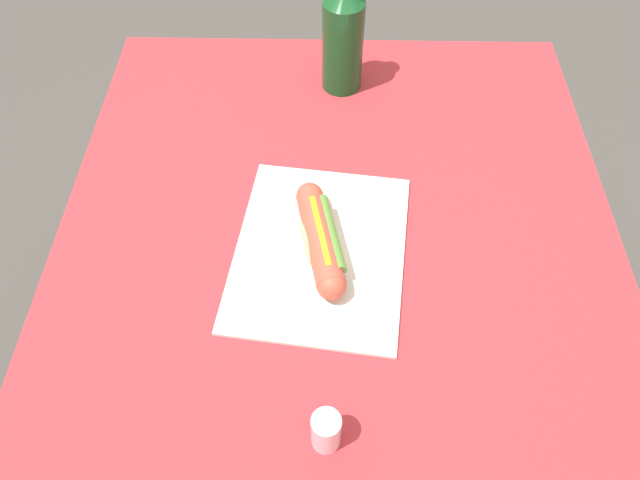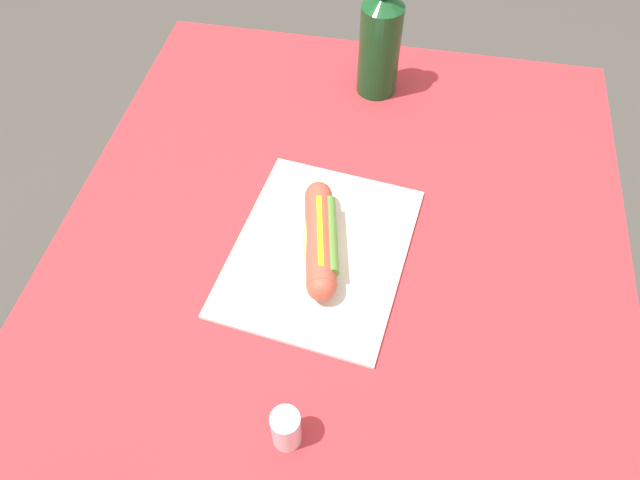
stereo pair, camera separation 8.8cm
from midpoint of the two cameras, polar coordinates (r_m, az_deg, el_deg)
name	(u,v)px [view 2 (the right image)]	position (r m, az deg, el deg)	size (l,w,h in m)	color
ground_plane	(327,446)	(1.54, 2.37, -19.17)	(6.00, 6.00, 0.00)	#47423D
dining_table	(330,327)	(0.98, 3.55, -8.43)	(1.18, 0.87, 0.73)	brown
paper_wrapper	(320,251)	(0.90, 2.79, -1.22)	(0.32, 0.25, 0.01)	silver
hot_dog	(321,239)	(0.88, 2.92, -0.09)	(0.21, 0.08, 0.05)	#E5BC75
soda_bottle	(380,41)	(1.11, 8.13, 18.18)	(0.07, 0.07, 0.24)	#14471E
salt_shaker	(286,429)	(0.74, 0.28, -17.84)	(0.04, 0.04, 0.07)	silver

